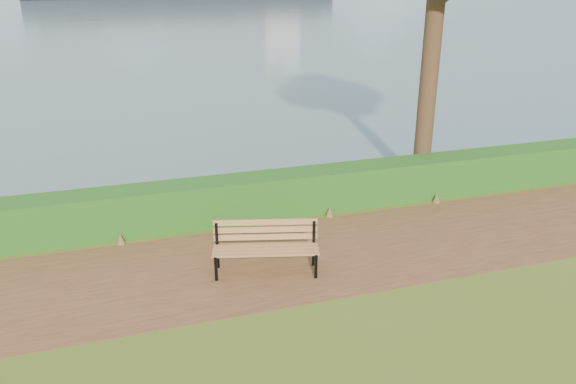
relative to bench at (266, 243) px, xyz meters
name	(u,v)px	position (x,y,z in m)	size (l,w,h in m)	color
ground	(292,266)	(0.54, -0.01, -0.58)	(140.00, 140.00, 0.00)	#50631C
path	(288,259)	(0.54, 0.29, -0.58)	(40.00, 3.40, 0.01)	brown
hedge	(258,196)	(0.54, 2.59, -0.08)	(32.00, 0.85, 1.00)	#194B15
bench	(266,243)	(0.00, 0.00, 0.00)	(2.09, 1.08, 1.01)	black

